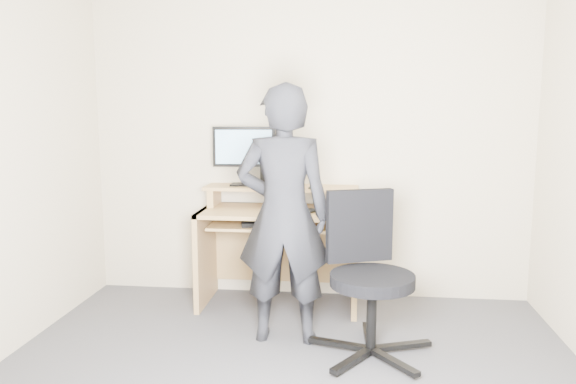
% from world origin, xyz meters
% --- Properties ---
extents(back_wall, '(3.50, 0.02, 2.50)m').
position_xyz_m(back_wall, '(0.00, 1.75, 1.25)').
color(back_wall, beige).
rests_on(back_wall, ground).
extents(desk, '(1.20, 0.60, 0.91)m').
position_xyz_m(desk, '(-0.20, 1.53, 0.55)').
color(desk, tan).
rests_on(desk, ground).
extents(monitor, '(0.49, 0.14, 0.46)m').
position_xyz_m(monitor, '(-0.49, 1.60, 1.19)').
color(monitor, black).
rests_on(monitor, desk).
extents(external_drive, '(0.09, 0.14, 0.20)m').
position_xyz_m(external_drive, '(-0.32, 1.64, 1.01)').
color(external_drive, black).
rests_on(external_drive, desk).
extents(travel_mug, '(0.08, 0.08, 0.17)m').
position_xyz_m(travel_mug, '(-0.15, 1.60, 1.00)').
color(travel_mug, silver).
rests_on(travel_mug, desk).
extents(smartphone, '(0.08, 0.14, 0.01)m').
position_xyz_m(smartphone, '(0.06, 1.54, 0.92)').
color(smartphone, black).
rests_on(smartphone, desk).
extents(charger, '(0.05, 0.04, 0.03)m').
position_xyz_m(charger, '(-0.41, 1.50, 0.93)').
color(charger, black).
rests_on(charger, desk).
extents(headphones, '(0.17, 0.17, 0.06)m').
position_xyz_m(headphones, '(-0.30, 1.68, 0.92)').
color(headphones, silver).
rests_on(headphones, desk).
extents(keyboard, '(0.49, 0.28, 0.03)m').
position_xyz_m(keyboard, '(-0.24, 1.36, 0.67)').
color(keyboard, black).
rests_on(keyboard, desk).
extents(mouse, '(0.11, 0.08, 0.04)m').
position_xyz_m(mouse, '(0.05, 1.35, 0.77)').
color(mouse, black).
rests_on(mouse, desk).
extents(office_chair, '(0.78, 0.75, 0.98)m').
position_xyz_m(office_chair, '(0.45, 0.68, 0.54)').
color(office_chair, black).
rests_on(office_chair, ground).
extents(person, '(0.62, 0.42, 1.68)m').
position_xyz_m(person, '(-0.09, 0.80, 0.84)').
color(person, black).
rests_on(person, ground).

